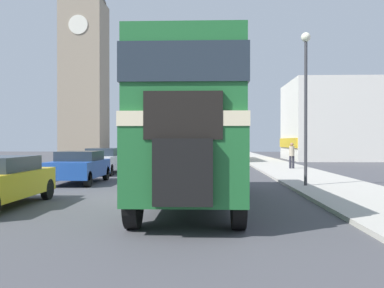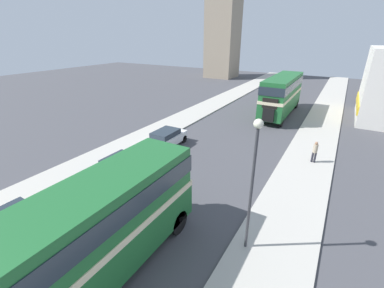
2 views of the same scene
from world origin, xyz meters
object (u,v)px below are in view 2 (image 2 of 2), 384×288
Objects in this scene: car_parked_far at (165,139)px; pedestrian_walking at (315,151)px; double_decker_bus at (97,227)px; street_lamp at (254,170)px; car_parked_near at (4,228)px; car_parked_mid at (119,167)px; bus_distant at (282,92)px.

pedestrian_walking reaches higher than car_parked_far.
double_decker_bus is 12.63m from car_parked_far.
car_parked_near is at bearing -151.82° from street_lamp.
car_parked_far is (-0.26, 5.45, 0.02)m from car_parked_mid.
double_decker_bus is 2.08× the size of car_parked_far.
pedestrian_walking reaches higher than car_parked_mid.
car_parked_far is 2.78× the size of pedestrian_walking.
double_decker_bus is at bearing -64.63° from car_parked_far.
car_parked_mid is 13.77m from pedestrian_walking.
double_decker_bus is 0.88× the size of bus_distant.
pedestrian_walking is (11.01, 15.37, 0.29)m from car_parked_near.
car_parked_mid is at bearing 131.02° from double_decker_bus.
street_lamp is at bearing 44.50° from double_decker_bus.
double_decker_bus reaches higher than car_parked_far.
street_lamp is (9.57, -7.17, 3.21)m from car_parked_far.
bus_distant is 2.40× the size of car_parked_near.
pedestrian_walking is at bearing 54.40° from car_parked_near.
street_lamp reaches higher than pedestrian_walking.
street_lamp is at bearing 28.18° from car_parked_near.
bus_distant reaches higher than car_parked_near.
double_decker_bus is 2.11× the size of car_parked_near.
car_parked_far reaches higher than car_parked_near.
car_parked_near is 2.75× the size of pedestrian_walking.
bus_distant is at bearing 73.95° from car_parked_mid.
car_parked_mid is at bearing 169.53° from street_lamp.
double_decker_bus is 15.55m from pedestrian_walking.
pedestrian_walking is at bearing 38.40° from car_parked_mid.
double_decker_bus is at bearing -91.40° from bus_distant.
car_parked_near is 0.99× the size of car_parked_far.
car_parked_near is 12.27m from car_parked_far.
bus_distant is 2.69× the size of car_parked_mid.
pedestrian_walking is (5.06, -11.36, -1.62)m from bus_distant.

